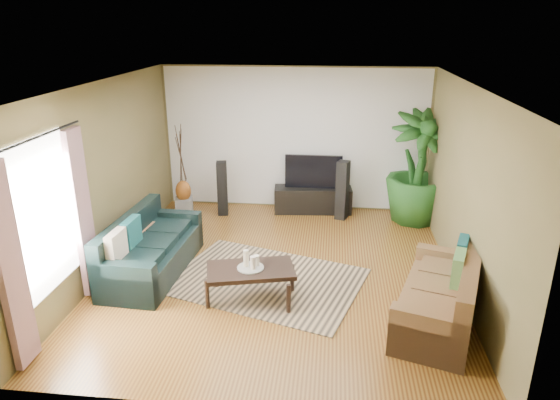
# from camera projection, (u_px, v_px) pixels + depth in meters

# --- Properties ---
(floor) EXTENTS (5.50, 5.50, 0.00)m
(floor) POSITION_uv_depth(u_px,v_px,m) (279.00, 272.00, 7.31)
(floor) COLOR brown
(floor) RESTS_ON ground
(ceiling) EXTENTS (5.50, 5.50, 0.00)m
(ceiling) POSITION_uv_depth(u_px,v_px,m) (278.00, 84.00, 6.39)
(ceiling) COLOR white
(ceiling) RESTS_ON ground
(wall_back) EXTENTS (5.00, 0.00, 5.00)m
(wall_back) POSITION_uv_depth(u_px,v_px,m) (295.00, 139.00, 9.42)
(wall_back) COLOR brown
(wall_back) RESTS_ON ground
(wall_front) EXTENTS (5.00, 0.00, 5.00)m
(wall_front) POSITION_uv_depth(u_px,v_px,m) (243.00, 284.00, 4.28)
(wall_front) COLOR brown
(wall_front) RESTS_ON ground
(wall_left) EXTENTS (0.00, 5.50, 5.50)m
(wall_left) POSITION_uv_depth(u_px,v_px,m) (104.00, 179.00, 7.10)
(wall_left) COLOR brown
(wall_left) RESTS_ON ground
(wall_right) EXTENTS (0.00, 5.50, 5.50)m
(wall_right) POSITION_uv_depth(u_px,v_px,m) (466.00, 191.00, 6.60)
(wall_right) COLOR brown
(wall_right) RESTS_ON ground
(backwall_panel) EXTENTS (4.90, 0.00, 4.90)m
(backwall_panel) POSITION_uv_depth(u_px,v_px,m) (295.00, 139.00, 9.41)
(backwall_panel) COLOR white
(backwall_panel) RESTS_ON ground
(window_pane) EXTENTS (0.00, 1.80, 1.80)m
(window_pane) POSITION_uv_depth(u_px,v_px,m) (43.00, 217.00, 5.59)
(window_pane) COLOR white
(window_pane) RESTS_ON ground
(curtain_near) EXTENTS (0.08, 0.35, 2.20)m
(curtain_near) POSITION_uv_depth(u_px,v_px,m) (10.00, 268.00, 4.97)
(curtain_near) COLOR gray
(curtain_near) RESTS_ON ground
(curtain_far) EXTENTS (0.08, 0.35, 2.20)m
(curtain_far) POSITION_uv_depth(u_px,v_px,m) (82.00, 214.00, 6.37)
(curtain_far) COLOR gray
(curtain_far) RESTS_ON ground
(curtain_rod) EXTENTS (0.03, 1.90, 0.03)m
(curtain_rod) POSITION_uv_depth(u_px,v_px,m) (34.00, 138.00, 5.28)
(curtain_rod) COLOR black
(curtain_rod) RESTS_ON ground
(sofa_left) EXTENTS (0.97, 2.05, 0.85)m
(sofa_left) POSITION_uv_depth(u_px,v_px,m) (152.00, 245.00, 7.17)
(sofa_left) COLOR black
(sofa_left) RESTS_ON floor
(sofa_right) EXTENTS (1.34, 1.99, 0.85)m
(sofa_right) POSITION_uv_depth(u_px,v_px,m) (439.00, 291.00, 5.97)
(sofa_right) COLOR brown
(sofa_right) RESTS_ON floor
(area_rug) EXTENTS (3.03, 2.54, 0.01)m
(area_rug) POSITION_uv_depth(u_px,v_px,m) (265.00, 280.00, 7.06)
(area_rug) COLOR tan
(area_rug) RESTS_ON floor
(coffee_table) EXTENTS (1.24, 0.87, 0.46)m
(coffee_table) POSITION_uv_depth(u_px,v_px,m) (251.00, 284.00, 6.52)
(coffee_table) COLOR black
(coffee_table) RESTS_ON floor
(candle_tray) EXTENTS (0.35, 0.35, 0.02)m
(candle_tray) POSITION_uv_depth(u_px,v_px,m) (251.00, 268.00, 6.44)
(candle_tray) COLOR gray
(candle_tray) RESTS_ON coffee_table
(candle_tall) EXTENTS (0.07, 0.07, 0.22)m
(candle_tall) POSITION_uv_depth(u_px,v_px,m) (246.00, 258.00, 6.43)
(candle_tall) COLOR silver
(candle_tall) RESTS_ON candle_tray
(candle_mid) EXTENTS (0.07, 0.07, 0.17)m
(candle_mid) POSITION_uv_depth(u_px,v_px,m) (253.00, 263.00, 6.37)
(candle_mid) COLOR beige
(candle_mid) RESTS_ON candle_tray
(candle_short) EXTENTS (0.07, 0.07, 0.14)m
(candle_short) POSITION_uv_depth(u_px,v_px,m) (256.00, 260.00, 6.46)
(candle_short) COLOR #F0E5CB
(candle_short) RESTS_ON candle_tray
(tv_stand) EXTENTS (1.49, 0.56, 0.48)m
(tv_stand) POSITION_uv_depth(u_px,v_px,m) (313.00, 199.00, 9.53)
(tv_stand) COLOR black
(tv_stand) RESTS_ON floor
(television) EXTENTS (1.07, 0.06, 0.63)m
(television) POSITION_uv_depth(u_px,v_px,m) (314.00, 172.00, 9.33)
(television) COLOR black
(television) RESTS_ON tv_stand
(speaker_left) EXTENTS (0.22, 0.23, 1.03)m
(speaker_left) POSITION_uv_depth(u_px,v_px,m) (222.00, 188.00, 9.30)
(speaker_left) COLOR black
(speaker_left) RESTS_ON floor
(speaker_right) EXTENTS (0.26, 0.27, 1.10)m
(speaker_right) POSITION_uv_depth(u_px,v_px,m) (342.00, 190.00, 9.09)
(speaker_right) COLOR black
(speaker_right) RESTS_ON floor
(potted_plant) EXTENTS (1.34, 1.34, 2.01)m
(potted_plant) POSITION_uv_depth(u_px,v_px,m) (418.00, 168.00, 8.84)
(potted_plant) COLOR #1C4D19
(potted_plant) RESTS_ON floor
(plant_pot) EXTENTS (0.37, 0.37, 0.29)m
(plant_pot) POSITION_uv_depth(u_px,v_px,m) (414.00, 213.00, 9.14)
(plant_pot) COLOR black
(plant_pot) RESTS_ON floor
(pedestal) EXTENTS (0.38, 0.38, 0.31)m
(pedestal) POSITION_uv_depth(u_px,v_px,m) (184.00, 206.00, 9.44)
(pedestal) COLOR gray
(pedestal) RESTS_ON floor
(vase) EXTENTS (0.29, 0.29, 0.40)m
(vase) POSITION_uv_depth(u_px,v_px,m) (183.00, 191.00, 9.34)
(vase) COLOR brown
(vase) RESTS_ON pedestal
(side_table) EXTENTS (0.54, 0.54, 0.52)m
(side_table) POSITION_uv_depth(u_px,v_px,m) (135.00, 242.00, 7.67)
(side_table) COLOR brown
(side_table) RESTS_ON floor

